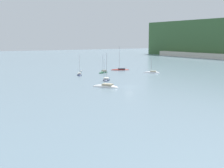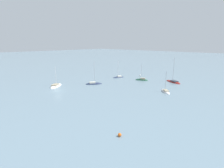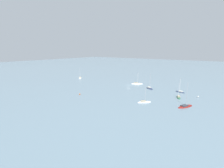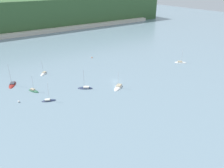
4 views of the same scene
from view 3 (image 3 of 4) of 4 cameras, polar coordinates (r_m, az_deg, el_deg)
ground_plane at (r=124.19m, az=5.40°, el=-0.35°), size 600.00×600.00×0.00m
sailboat_0 at (r=84.92m, az=22.76°, el=-6.81°), size 6.16×9.18×11.85m
sailboat_1 at (r=155.61m, az=-10.36°, el=1.97°), size 7.06×6.75×9.05m
sailboat_2 at (r=85.83m, az=10.48°, el=-5.90°), size 6.22×6.52×8.36m
sailboat_3 at (r=115.42m, az=12.17°, el=-1.43°), size 7.19×6.18×10.48m
sailboat_4 at (r=128.52m, az=8.15°, el=0.02°), size 8.65×7.27×9.08m
sailboat_5 at (r=111.07m, az=21.32°, el=-2.47°), size 6.39×3.92×9.19m
sailboat_6 at (r=98.49m, az=20.87°, el=-4.18°), size 4.22×6.24×8.61m
mooring_buoy_0 at (r=99.66m, az=-10.48°, el=-3.27°), size 0.72×0.72×0.72m
mooring_buoy_1 at (r=103.16m, az=26.28°, el=-3.76°), size 0.82×0.82×0.82m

